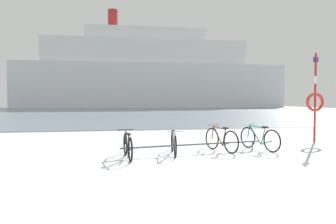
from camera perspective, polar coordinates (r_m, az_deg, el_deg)
ground at (r=60.95m, az=-7.72°, el=0.61°), size 80.00×132.00×0.08m
bike_rack at (r=9.66m, az=4.87°, el=-5.90°), size 4.51×0.92×0.31m
bicycle_0 at (r=8.88m, az=-7.27°, el=-6.10°), size 0.46×1.69×0.77m
bicycle_1 at (r=9.48m, az=1.02°, el=-5.63°), size 0.46×1.71×0.74m
bicycle_2 at (r=10.17m, az=9.52°, el=-4.92°), size 0.65×1.59×0.83m
bicycle_3 at (r=10.72m, az=16.09°, el=-4.59°), size 0.67×1.72×0.84m
rescue_post at (r=13.50m, az=24.94°, el=1.99°), size 0.75×0.11×3.43m
ferry_ship at (r=69.43m, az=-3.25°, el=6.58°), size 55.67×12.17×20.70m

